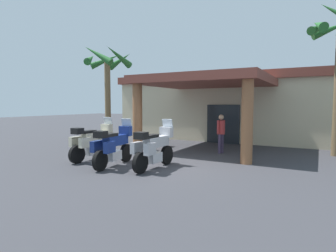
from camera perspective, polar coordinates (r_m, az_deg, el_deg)
ground_plane at (r=9.90m, az=0.00°, el=-7.94°), size 80.00×80.00×0.00m
motel_building at (r=18.47m, az=14.17°, el=3.89°), size 14.26×12.02×3.86m
motorcycle_cream at (r=11.01m, az=-15.23°, el=-3.14°), size 0.72×2.21×1.61m
motorcycle_blue at (r=9.74m, az=-11.11°, el=-4.05°), size 0.74×2.21×1.61m
motorcycle_silver at (r=9.20m, az=-2.90°, el=-4.47°), size 0.72×2.21×1.61m
pedestrian at (r=12.28m, az=10.79°, el=-1.00°), size 0.32×0.51×1.68m
palm_tree_roadside at (r=15.03m, az=-12.39°, el=11.08°), size 2.44×2.59×5.12m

